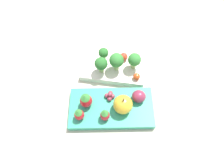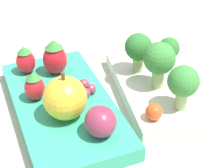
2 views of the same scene
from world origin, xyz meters
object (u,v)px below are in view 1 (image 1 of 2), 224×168
(apple, at_px, (123,104))
(strawberry_1, at_px, (105,115))
(broccoli_floret_1, at_px, (117,61))
(bento_box_fruit, at_px, (111,108))
(cherry_tomato_1, at_px, (124,57))
(broccoli_floret_0, at_px, (103,53))
(strawberry_2, at_px, (86,100))
(broccoli_floret_2, at_px, (101,64))
(strawberry_0, at_px, (79,114))
(bento_box_savoury, at_px, (113,69))
(broccoli_floret_3, at_px, (134,60))
(plum, at_px, (139,96))
(cherry_tomato_0, at_px, (137,77))
(grape_cluster, at_px, (110,96))

(apple, xyz_separation_m, strawberry_1, (-0.04, -0.03, -0.01))
(broccoli_floret_1, relative_size, strawberry_1, 1.63)
(bento_box_fruit, relative_size, cherry_tomato_1, 10.04)
(broccoli_floret_0, xyz_separation_m, strawberry_2, (-0.03, -0.15, -0.00))
(bento_box_fruit, bearing_deg, broccoli_floret_2, 110.03)
(broccoli_floret_0, bearing_deg, strawberry_0, -100.70)
(broccoli_floret_0, relative_size, strawberry_1, 1.18)
(bento_box_savoury, xyz_separation_m, broccoli_floret_3, (0.06, 0.01, 0.05))
(bento_box_fruit, height_order, broccoli_floret_3, broccoli_floret_3)
(broccoli_floret_2, distance_m, strawberry_0, 0.15)
(broccoli_floret_0, height_order, plum, broccoli_floret_0)
(cherry_tomato_0, height_order, strawberry_2, strawberry_2)
(broccoli_floret_1, xyz_separation_m, cherry_tomato_1, (0.02, 0.04, -0.03))
(strawberry_0, height_order, grape_cluster, strawberry_0)
(broccoli_floret_3, bearing_deg, broccoli_floret_1, -167.55)
(broccoli_floret_1, bearing_deg, plum, -53.23)
(cherry_tomato_0, distance_m, grape_cluster, 0.10)
(broccoli_floret_0, distance_m, grape_cluster, 0.13)
(broccoli_floret_0, bearing_deg, bento_box_savoury, -38.30)
(cherry_tomato_1, distance_m, strawberry_0, 0.22)
(broccoli_floret_0, bearing_deg, strawberry_1, -81.08)
(bento_box_fruit, xyz_separation_m, broccoli_floret_0, (-0.04, 0.16, 0.04))
(grape_cluster, bearing_deg, broccoli_floret_1, 84.70)
(bento_box_fruit, distance_m, strawberry_1, 0.04)
(strawberry_2, relative_size, grape_cluster, 1.63)
(bento_box_savoury, xyz_separation_m, strawberry_1, (-0.00, -0.16, 0.03))
(bento_box_fruit, xyz_separation_m, cherry_tomato_1, (0.02, 0.16, 0.02))
(cherry_tomato_1, bearing_deg, broccoli_floret_0, -174.51)
(strawberry_0, distance_m, plum, 0.17)
(bento_box_savoury, distance_m, broccoli_floret_2, 0.06)
(strawberry_2, bearing_deg, bento_box_fruit, -0.53)
(apple, relative_size, strawberry_0, 1.50)
(bento_box_savoury, bearing_deg, cherry_tomato_0, -24.43)
(broccoli_floret_0, xyz_separation_m, strawberry_1, (0.03, -0.19, -0.01))
(broccoli_floret_2, xyz_separation_m, cherry_tomato_1, (0.06, 0.05, -0.02))
(bento_box_fruit, relative_size, broccoli_floret_2, 4.27)
(broccoli_floret_0, distance_m, cherry_tomato_1, 0.06)
(bento_box_savoury, bearing_deg, grape_cluster, -88.59)
(bento_box_savoury, bearing_deg, broccoli_floret_1, -23.60)
(broccoli_floret_3, relative_size, cherry_tomato_1, 2.38)
(plum, bearing_deg, strawberry_2, -167.22)
(bento_box_fruit, height_order, strawberry_2, strawberry_2)
(bento_box_fruit, height_order, apple, apple)
(grape_cluster, bearing_deg, cherry_tomato_0, 44.77)
(strawberry_2, bearing_deg, broccoli_floret_0, 80.72)
(broccoli_floret_3, xyz_separation_m, plum, (0.02, -0.10, -0.02))
(strawberry_0, bearing_deg, strawberry_1, 5.49)
(cherry_tomato_0, relative_size, apple, 0.34)
(bento_box_savoury, xyz_separation_m, plum, (0.08, -0.10, 0.03))
(cherry_tomato_0, distance_m, cherry_tomato_1, 0.08)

